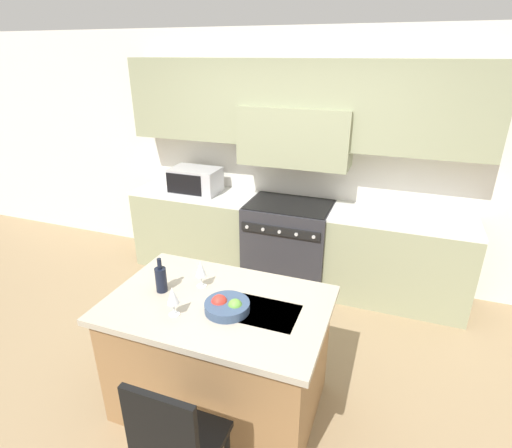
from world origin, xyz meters
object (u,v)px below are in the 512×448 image
(wine_glass_near, at_px, (173,296))
(fruit_bowl, at_px, (227,306))
(wine_glass_far, at_px, (201,269))
(range_stove, at_px, (288,243))
(wine_bottle, at_px, (161,279))
(island_chair, at_px, (175,444))
(microwave, at_px, (195,180))

(wine_glass_near, xyz_separation_m, fruit_bowl, (0.30, 0.16, -0.11))
(wine_glass_near, bearing_deg, wine_glass_far, 88.84)
(range_stove, relative_size, wine_glass_near, 4.59)
(wine_glass_far, height_order, fruit_bowl, wine_glass_far)
(wine_bottle, bearing_deg, range_stove, 78.21)
(range_stove, distance_m, wine_glass_far, 1.84)
(range_stove, relative_size, wine_bottle, 3.71)
(wine_glass_near, xyz_separation_m, wine_glass_far, (0.01, 0.36, 0.00))
(island_chair, relative_size, wine_glass_far, 4.88)
(wine_bottle, bearing_deg, wine_glass_far, 32.39)
(wine_glass_near, relative_size, wine_glass_far, 1.00)
(island_chair, height_order, wine_glass_far, wine_glass_far)
(range_stove, distance_m, wine_glass_near, 2.18)
(wine_bottle, relative_size, wine_glass_far, 1.24)
(wine_bottle, relative_size, fruit_bowl, 0.86)
(island_chair, height_order, wine_bottle, wine_bottle)
(wine_bottle, xyz_separation_m, wine_glass_near, (0.23, -0.21, 0.04))
(fruit_bowl, bearing_deg, wine_glass_near, -151.67)
(island_chair, bearing_deg, fruit_bowl, 92.40)
(microwave, height_order, wine_glass_near, microwave)
(island_chair, bearing_deg, microwave, 115.72)
(island_chair, bearing_deg, wine_glass_far, 108.58)
(range_stove, distance_m, wine_bottle, 2.00)
(range_stove, relative_size, island_chair, 0.94)
(wine_glass_far, bearing_deg, microwave, 119.27)
(range_stove, bearing_deg, wine_glass_far, -95.24)
(wine_glass_near, height_order, wine_glass_far, same)
(island_chair, bearing_deg, range_stove, 93.42)
(wine_glass_near, height_order, fruit_bowl, wine_glass_near)
(microwave, distance_m, wine_bottle, 2.05)
(microwave, relative_size, island_chair, 0.56)
(island_chair, bearing_deg, wine_bottle, 124.61)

